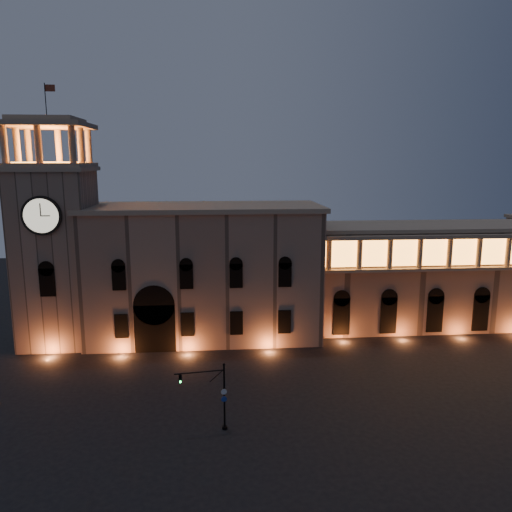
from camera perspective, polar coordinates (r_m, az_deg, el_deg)
name	(u,v)px	position (r m, az deg, el deg)	size (l,w,h in m)	color
ground	(223,414)	(48.99, -3.82, -17.55)	(160.00, 160.00, 0.00)	black
government_building	(204,272)	(66.64, -6.01, -1.78)	(30.80, 12.80, 17.60)	#8C6F5C
clock_tower	(57,247)	(68.00, -21.81, 0.95)	(9.80, 9.80, 32.40)	#8C6F5C
colonnade_wing	(443,274)	(76.13, 20.64, -1.94)	(40.60, 11.50, 14.50)	#876A56
traffic_light	(216,396)	(45.01, -4.63, -15.62)	(4.48, 0.90, 6.18)	black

